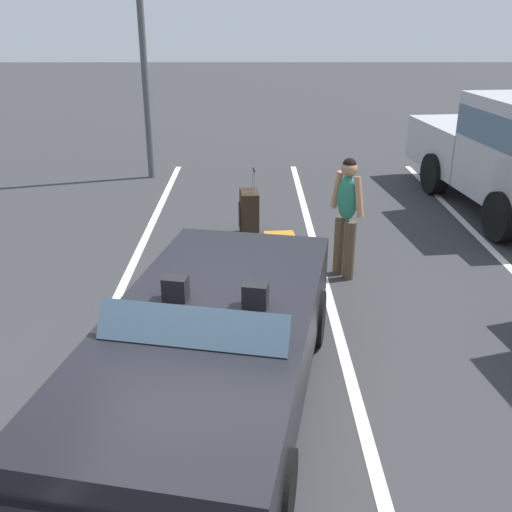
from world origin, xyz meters
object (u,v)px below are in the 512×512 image
Objects in this scene: suitcase_large_black at (249,214)px; duffel_bag at (213,250)px; suitcase_medium_bright at (279,255)px; traveler_person at (347,212)px; parking_lamp_post at (141,22)px; convertible_car at (204,361)px.

duffel_bag is at bearing 57.62° from suitcase_large_black.
traveler_person is at bearing -95.54° from suitcase_medium_bright.
duffel_bag is 5.81m from parking_lamp_post.
traveler_person is at bearing 162.56° from convertible_car.
convertible_car is 3.48m from traveler_person.
parking_lamp_post reaches higher than suitcase_medium_bright.
parking_lamp_post is (-3.65, -2.16, 2.81)m from suitcase_large_black.
convertible_car is 2.66× the size of traveler_person.
suitcase_large_black reaches higher than duffel_bag.
convertible_car is 4.66m from suitcase_large_black.
suitcase_medium_bright is at bearing -35.71° from traveler_person.
suitcase_medium_bright reaches higher than duffel_bag.
convertible_car reaches higher than duffel_bag.
convertible_car is 6.24× the size of duffel_bag.
suitcase_medium_bright is (-3.04, 0.78, -0.28)m from convertible_car.
convertible_car is at bearing 26.19° from traveler_person.
suitcase_large_black is at bearing 30.55° from parking_lamp_post.
duffel_bag is at bearing 54.25° from suitcase_medium_bright.
convertible_car is at bearing 12.18° from parking_lamp_post.
traveler_person is (0.01, 0.88, 0.62)m from suitcase_medium_bright.
suitcase_large_black is 1.18m from duffel_bag.
parking_lamp_post reaches higher than traveler_person.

